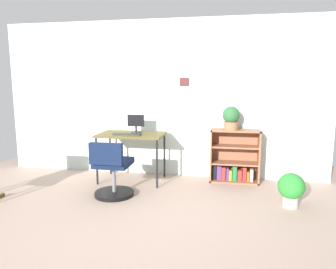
{
  "coord_description": "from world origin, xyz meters",
  "views": [
    {
      "loc": [
        1.04,
        -2.76,
        1.47
      ],
      "look_at": [
        0.3,
        1.17,
        0.82
      ],
      "focal_mm": 33.46,
      "sensor_mm": 36.0,
      "label": 1
    }
  ],
  "objects_px": {
    "office_chair": "(112,173)",
    "desk": "(132,137)",
    "potted_plant_floor": "(291,188)",
    "potted_plant_on_shelf": "(231,118)",
    "keyboard": "(127,134)",
    "bookshelf_low": "(234,159)",
    "monitor": "(136,123)"
  },
  "relations": [
    {
      "from": "bookshelf_low",
      "to": "potted_plant_floor",
      "type": "relative_size",
      "value": 1.91
    },
    {
      "from": "office_chair",
      "to": "potted_plant_floor",
      "type": "relative_size",
      "value": 1.81
    },
    {
      "from": "potted_plant_floor",
      "to": "bookshelf_low",
      "type": "bearing_deg",
      "value": 125.29
    },
    {
      "from": "desk",
      "to": "potted_plant_on_shelf",
      "type": "bearing_deg",
      "value": 8.63
    },
    {
      "from": "office_chair",
      "to": "potted_plant_on_shelf",
      "type": "xyz_separation_m",
      "value": [
        1.5,
        0.94,
        0.65
      ]
    },
    {
      "from": "desk",
      "to": "potted_plant_floor",
      "type": "xyz_separation_m",
      "value": [
        2.18,
        -0.65,
        -0.43
      ]
    },
    {
      "from": "bookshelf_low",
      "to": "potted_plant_floor",
      "type": "distance_m",
      "value": 1.14
    },
    {
      "from": "bookshelf_low",
      "to": "potted_plant_floor",
      "type": "xyz_separation_m",
      "value": [
        0.65,
        -0.92,
        -0.11
      ]
    },
    {
      "from": "desk",
      "to": "office_chair",
      "type": "distance_m",
      "value": 0.8
    },
    {
      "from": "potted_plant_on_shelf",
      "to": "potted_plant_floor",
      "type": "bearing_deg",
      "value": -50.49
    },
    {
      "from": "keyboard",
      "to": "potted_plant_on_shelf",
      "type": "bearing_deg",
      "value": 13.31
    },
    {
      "from": "keyboard",
      "to": "office_chair",
      "type": "relative_size",
      "value": 0.55
    },
    {
      "from": "office_chair",
      "to": "desk",
      "type": "bearing_deg",
      "value": 86.48
    },
    {
      "from": "bookshelf_low",
      "to": "potted_plant_on_shelf",
      "type": "bearing_deg",
      "value": -141.15
    },
    {
      "from": "keyboard",
      "to": "office_chair",
      "type": "bearing_deg",
      "value": -91.41
    },
    {
      "from": "desk",
      "to": "bookshelf_low",
      "type": "xyz_separation_m",
      "value": [
        1.52,
        0.27,
        -0.32
      ]
    },
    {
      "from": "office_chair",
      "to": "potted_plant_on_shelf",
      "type": "bearing_deg",
      "value": 31.98
    },
    {
      "from": "desk",
      "to": "potted_plant_on_shelf",
      "type": "relative_size",
      "value": 2.84
    },
    {
      "from": "potted_plant_floor",
      "to": "potted_plant_on_shelf",
      "type": "bearing_deg",
      "value": 129.51
    },
    {
      "from": "office_chair",
      "to": "bookshelf_low",
      "type": "xyz_separation_m",
      "value": [
        1.57,
        0.99,
        0.02
      ]
    },
    {
      "from": "desk",
      "to": "monitor",
      "type": "relative_size",
      "value": 3.55
    },
    {
      "from": "office_chair",
      "to": "bookshelf_low",
      "type": "height_order",
      "value": "bookshelf_low"
    },
    {
      "from": "potted_plant_floor",
      "to": "keyboard",
      "type": "bearing_deg",
      "value": 166.75
    },
    {
      "from": "bookshelf_low",
      "to": "keyboard",
      "type": "bearing_deg",
      "value": -165.41
    },
    {
      "from": "desk",
      "to": "potted_plant_on_shelf",
      "type": "height_order",
      "value": "potted_plant_on_shelf"
    },
    {
      "from": "desk",
      "to": "monitor",
      "type": "distance_m",
      "value": 0.23
    },
    {
      "from": "keyboard",
      "to": "potted_plant_floor",
      "type": "height_order",
      "value": "keyboard"
    },
    {
      "from": "potted_plant_on_shelf",
      "to": "potted_plant_floor",
      "type": "distance_m",
      "value": 1.35
    },
    {
      "from": "office_chair",
      "to": "keyboard",
      "type": "bearing_deg",
      "value": 88.59
    },
    {
      "from": "bookshelf_low",
      "to": "potted_plant_on_shelf",
      "type": "height_order",
      "value": "potted_plant_on_shelf"
    },
    {
      "from": "monitor",
      "to": "bookshelf_low",
      "type": "distance_m",
      "value": 1.58
    },
    {
      "from": "monitor",
      "to": "potted_plant_on_shelf",
      "type": "xyz_separation_m",
      "value": [
        1.41,
        0.13,
        0.1
      ]
    }
  ]
}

